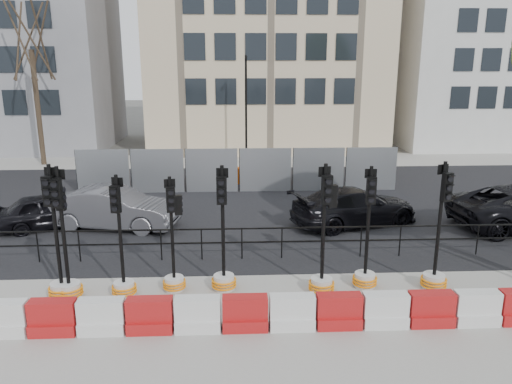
{
  "coord_description": "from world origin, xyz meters",
  "views": [
    {
      "loc": [
        -0.21,
        -12.79,
        5.89
      ],
      "look_at": [
        0.51,
        3.0,
        1.61
      ],
      "focal_mm": 35.0,
      "sensor_mm": 36.0,
      "label": 1
    }
  ],
  "objects_px": {
    "traffic_signal_d": "(174,265)",
    "car_c": "(354,206)",
    "car_a": "(51,211)",
    "traffic_signal_h": "(436,264)",
    "traffic_signal_a": "(67,273)"
  },
  "relations": [
    {
      "from": "car_a",
      "to": "traffic_signal_h",
      "type": "bearing_deg",
      "value": -137.15
    },
    {
      "from": "traffic_signal_a",
      "to": "car_c",
      "type": "bearing_deg",
      "value": 39.08
    },
    {
      "from": "traffic_signal_d",
      "to": "car_a",
      "type": "bearing_deg",
      "value": 122.32
    },
    {
      "from": "traffic_signal_h",
      "to": "car_a",
      "type": "bearing_deg",
      "value": 135.65
    },
    {
      "from": "traffic_signal_d",
      "to": "car_c",
      "type": "relative_size",
      "value": 0.6
    },
    {
      "from": "traffic_signal_a",
      "to": "traffic_signal_d",
      "type": "height_order",
      "value": "traffic_signal_a"
    },
    {
      "from": "traffic_signal_a",
      "to": "traffic_signal_d",
      "type": "relative_size",
      "value": 1.12
    },
    {
      "from": "traffic_signal_d",
      "to": "car_c",
      "type": "height_order",
      "value": "traffic_signal_d"
    },
    {
      "from": "traffic_signal_a",
      "to": "traffic_signal_h",
      "type": "bearing_deg",
      "value": 7.29
    },
    {
      "from": "traffic_signal_a",
      "to": "car_c",
      "type": "distance_m",
      "value": 10.09
    },
    {
      "from": "traffic_signal_h",
      "to": "traffic_signal_d",
      "type": "bearing_deg",
      "value": 158.7
    },
    {
      "from": "car_c",
      "to": "car_a",
      "type": "bearing_deg",
      "value": 70.28
    },
    {
      "from": "traffic_signal_d",
      "to": "car_a",
      "type": "relative_size",
      "value": 0.77
    },
    {
      "from": "traffic_signal_a",
      "to": "car_a",
      "type": "distance_m",
      "value": 6.06
    },
    {
      "from": "traffic_signal_d",
      "to": "traffic_signal_h",
      "type": "bearing_deg",
      "value": -13.04
    }
  ]
}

